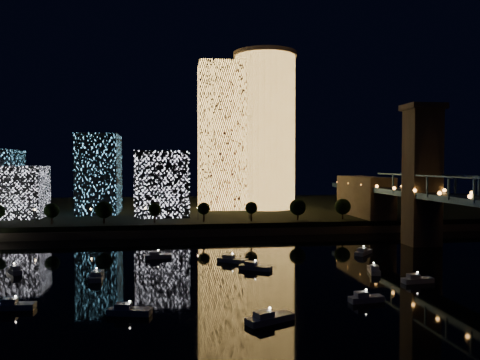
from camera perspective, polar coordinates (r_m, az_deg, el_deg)
The scene contains 9 objects.
ground at distance 110.87m, azimuth 3.99°, elevation -13.15°, with size 520.00×520.00×0.00m, color black.
far_bank at distance 266.87m, azimuth -3.33°, elevation -3.70°, with size 420.00×160.00×5.00m, color black.
seawall at distance 189.95m, azimuth -1.29°, elevation -6.31°, with size 420.00×6.00×3.00m, color #6B5E4C.
tower_cylindrical at distance 252.34m, azimuth 3.08°, elevation 6.01°, with size 34.00×34.00×83.01m.
tower_rectangular at distance 249.85m, azimuth -2.27°, elevation 5.31°, with size 24.13×24.13×76.78m, color #FFB651.
midrise_blocks at distance 232.23m, azimuth -19.84°, elevation -0.17°, with size 102.20×40.94×38.16m.
motorboats at distance 119.58m, azimuth -1.37°, elevation -11.62°, with size 108.85×66.50×2.78m.
esplanade_trees at distance 193.48m, azimuth -7.42°, elevation -3.50°, with size 166.05×6.97×8.99m.
street_lamps at distance 199.89m, azimuth -11.46°, elevation -3.77°, with size 132.70×0.70×5.65m.
Camera 1 is at (-22.77, -104.57, 28.97)m, focal length 35.00 mm.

